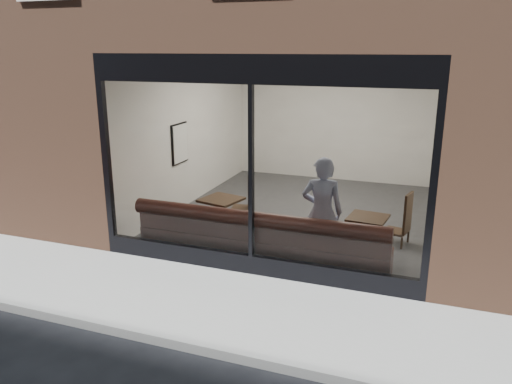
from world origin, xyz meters
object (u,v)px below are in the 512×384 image
(cafe_table_left, at_px, (221,200))
(cafe_chair_left, at_px, (241,208))
(banquette, at_px, (260,250))
(cafe_table_right, at_px, (368,218))
(cafe_chair_right, at_px, (395,231))
(person, at_px, (322,212))

(cafe_table_left, height_order, cafe_chair_left, cafe_table_left)
(cafe_table_left, bearing_deg, banquette, -36.22)
(cafe_table_right, bearing_deg, cafe_chair_right, 68.17)
(person, relative_size, cafe_chair_left, 4.62)
(cafe_table_left, xyz_separation_m, cafe_chair_right, (2.90, 0.81, -0.50))
(banquette, relative_size, cafe_table_left, 6.39)
(cafe_table_right, height_order, cafe_chair_left, cafe_table_right)
(cafe_table_right, distance_m, cafe_chair_left, 2.91)
(cafe_chair_right, bearing_deg, banquette, 51.92)
(cafe_table_right, xyz_separation_m, cafe_chair_left, (-2.60, 1.21, -0.50))
(person, relative_size, cafe_table_right, 3.00)
(person, xyz_separation_m, cafe_table_right, (0.66, 0.34, -0.12))
(person, relative_size, cafe_chair_right, 4.72)
(banquette, distance_m, cafe_table_left, 1.32)
(banquette, height_order, cafe_chair_left, banquette)
(cafe_table_right, relative_size, cafe_chair_left, 1.54)
(cafe_chair_left, bearing_deg, cafe_table_right, 145.68)
(cafe_chair_right, bearing_deg, cafe_table_right, 81.45)
(banquette, distance_m, person, 1.13)
(person, xyz_separation_m, cafe_chair_right, (1.02, 1.25, -0.62))
(cafe_table_left, bearing_deg, cafe_chair_left, 93.46)
(cafe_table_right, xyz_separation_m, cafe_chair_right, (0.37, 0.92, -0.50))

